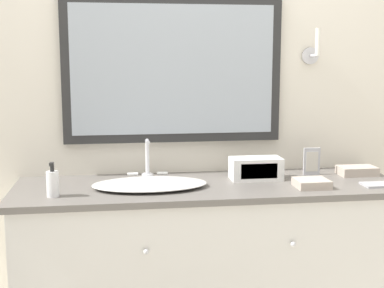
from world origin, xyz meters
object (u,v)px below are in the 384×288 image
at_px(sink_basin, 150,183).
at_px(picture_frame, 312,161).
at_px(appliance_box, 256,169).
at_px(soap_bottle, 53,183).

relative_size(sink_basin, picture_frame, 3.79).
bearing_deg(appliance_box, sink_basin, -170.39).
relative_size(soap_bottle, appliance_box, 0.61).
relative_size(appliance_box, picture_frame, 1.78).
bearing_deg(picture_frame, appliance_box, -169.23).
xyz_separation_m(sink_basin, picture_frame, (0.86, 0.15, 0.05)).
xyz_separation_m(sink_basin, appliance_box, (0.54, 0.09, 0.04)).
distance_m(sink_basin, appliance_box, 0.55).
bearing_deg(appliance_box, picture_frame, 10.77).
relative_size(soap_bottle, picture_frame, 1.09).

